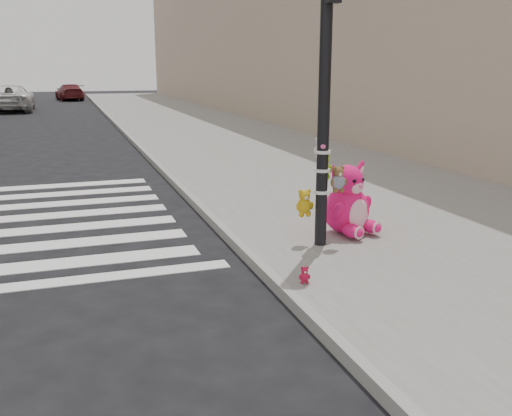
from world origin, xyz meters
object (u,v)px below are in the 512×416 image
object	(u,v)px
signal_pole	(324,123)
red_teddy	(305,275)
pink_bunny	(348,204)
car_white_near	(10,98)

from	to	relation	value
signal_pole	red_teddy	bearing A→B (deg)	-121.54
red_teddy	pink_bunny	bearing A→B (deg)	61.56
red_teddy	car_white_near	bearing A→B (deg)	111.45
pink_bunny	car_white_near	bearing A→B (deg)	82.36
car_white_near	signal_pole	bearing A→B (deg)	101.60
signal_pole	pink_bunny	xyz separation A→B (m)	(0.60, 0.35, -1.24)
car_white_near	red_teddy	bearing A→B (deg)	99.69
signal_pole	car_white_near	xyz separation A→B (m)	(-6.11, 29.85, -1.06)
car_white_near	pink_bunny	bearing A→B (deg)	102.86
pink_bunny	car_white_near	xyz separation A→B (m)	(-6.71, 29.49, 0.18)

